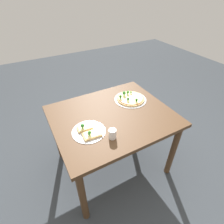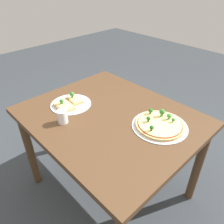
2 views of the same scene
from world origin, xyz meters
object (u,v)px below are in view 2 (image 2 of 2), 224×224
Objects in this scene: dining_table at (110,127)px; drinking_cup at (62,117)px; pizza_tray_whole at (160,124)px; pizza_tray_slice at (69,103)px.

dining_table is 0.33m from drinking_cup.
pizza_tray_whole is at bearing 42.52° from drinking_cup.
dining_table is at bearing 61.49° from drinking_cup.
pizza_tray_whole is (0.29, 0.14, 0.11)m from dining_table.
drinking_cup reaches higher than pizza_tray_slice.
dining_table is 3.29× the size of pizza_tray_whole.
drinking_cup is at bearing -137.48° from pizza_tray_whole.
dining_table is at bearing -155.07° from pizza_tray_whole.
drinking_cup reaches higher than dining_table.
dining_table is 0.34m from pizza_tray_whole.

